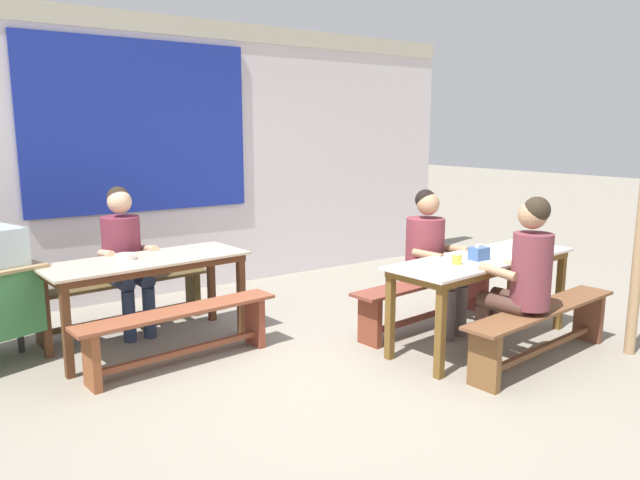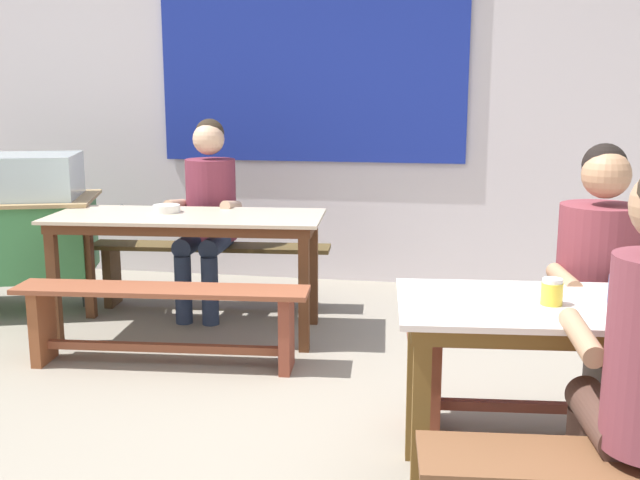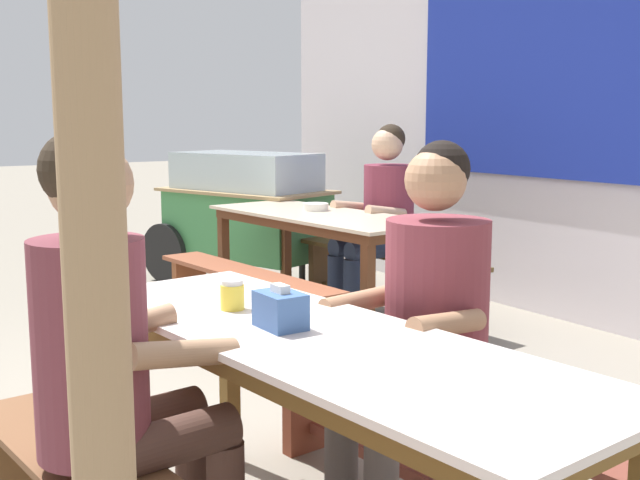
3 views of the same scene
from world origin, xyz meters
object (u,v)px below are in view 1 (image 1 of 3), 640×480
object	(u,v)px
person_center_facing	(124,250)
bench_far_back	(123,296)
bench_near_back	(428,295)
person_right_near_table	(430,252)
person_near_front	(523,272)
condiment_jar	(457,259)
dining_table_far	(147,268)
bench_far_front	(180,328)
bench_near_front	(543,325)
soup_bowl	(126,257)
tissue_box	(479,253)
dining_table_near	(483,266)

from	to	relation	value
person_center_facing	bench_far_back	bearing A→B (deg)	106.30
bench_near_back	person_right_near_table	distance (m)	0.43
bench_near_back	person_right_near_table	bearing A→B (deg)	-132.92
person_near_front	condiment_jar	xyz separation A→B (m)	(-0.22, 0.46, 0.05)
dining_table_far	person_right_near_table	bearing A→B (deg)	-25.42
bench_far_back	person_right_near_table	distance (m)	2.84
bench_far_front	condiment_jar	size ratio (longest dim) A/B	17.02
bench_near_front	person_center_facing	distance (m)	3.63
person_right_near_table	condiment_jar	distance (m)	0.63
dining_table_far	person_near_front	xyz separation A→B (m)	(2.19, -2.09, 0.08)
bench_near_front	dining_table_far	bearing A→B (deg)	138.49
dining_table_far	person_right_near_table	world-z (taller)	person_right_near_table
bench_far_front	person_center_facing	distance (m)	1.17
condiment_jar	soup_bowl	xyz separation A→B (m)	(-2.12, 1.69, -0.02)
person_center_facing	tissue_box	distance (m)	3.11
person_center_facing	condiment_jar	bearing A→B (deg)	-46.94
dining_table_far	bench_far_back	size ratio (longest dim) A/B	1.02
person_center_facing	soup_bowl	bearing A→B (deg)	-105.25
dining_table_near	dining_table_far	bearing A→B (deg)	146.42
dining_table_near	bench_far_front	world-z (taller)	dining_table_near
soup_bowl	bench_far_front	bearing A→B (deg)	-72.25
tissue_box	soup_bowl	xyz separation A→B (m)	(-2.39, 1.67, -0.03)
person_near_front	condiment_jar	distance (m)	0.51
person_center_facing	soup_bowl	world-z (taller)	person_center_facing
person_right_near_table	condiment_jar	xyz separation A→B (m)	(-0.28, -0.56, 0.07)
person_near_front	soup_bowl	bearing A→B (deg)	137.47
dining_table_near	soup_bowl	world-z (taller)	soup_bowl
bench_far_back	person_right_near_table	world-z (taller)	person_right_near_table
bench_far_back	bench_far_front	world-z (taller)	same
person_right_near_table	soup_bowl	size ratio (longest dim) A/B	7.70
bench_near_back	person_right_near_table	world-z (taller)	person_right_near_table
dining_table_near	condiment_jar	bearing A→B (deg)	-170.91
dining_table_far	bench_far_back	xyz separation A→B (m)	(-0.05, 0.57, -0.37)
person_right_near_table	dining_table_near	bearing A→B (deg)	-76.57
condiment_jar	soup_bowl	bearing A→B (deg)	141.40
bench_near_front	person_right_near_table	world-z (taller)	person_right_near_table
dining_table_near	person_near_front	distance (m)	0.55
bench_near_front	person_right_near_table	bearing A→B (deg)	99.27
dining_table_far	dining_table_near	size ratio (longest dim) A/B	0.88
dining_table_near	bench_far_front	xyz separation A→B (m)	(-2.31, 0.99, -0.38)
dining_table_far	person_near_front	bearing A→B (deg)	-43.64
bench_far_back	person_near_front	distance (m)	3.50
bench_far_front	person_near_front	xyz separation A→B (m)	(2.14, -1.52, 0.45)
dining_table_far	bench_far_front	bearing A→B (deg)	-85.00
bench_far_front	person_right_near_table	bearing A→B (deg)	-12.69
bench_near_front	soup_bowl	bearing A→B (deg)	139.44
person_right_near_table	tissue_box	xyz separation A→B (m)	(0.00, -0.55, 0.08)
tissue_box	person_near_front	bearing A→B (deg)	-96.46
bench_far_front	dining_table_far	bearing A→B (deg)	95.00
person_center_facing	bench_near_back	bearing A→B (deg)	-32.73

